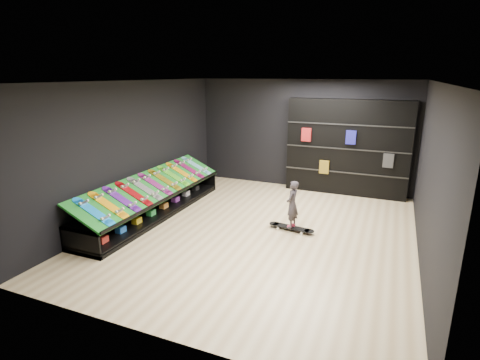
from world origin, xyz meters
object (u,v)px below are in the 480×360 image
at_px(back_shelving, 347,148).
at_px(floor_skateboard, 291,229).
at_px(display_rack, 154,204).
at_px(child, 292,213).

relative_size(back_shelving, floor_skateboard, 3.21).
xyz_separation_m(display_rack, back_shelving, (3.81, 3.32, 1.01)).
bearing_deg(back_shelving, floor_skateboard, -102.10).
distance_m(display_rack, floor_skateboard, 3.18).
distance_m(floor_skateboard, child, 0.34).
bearing_deg(display_rack, back_shelving, 41.09).
relative_size(floor_skateboard, child, 1.66).
relative_size(display_rack, floor_skateboard, 4.59).
bearing_deg(child, back_shelving, 173.32).
distance_m(display_rack, child, 3.18).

